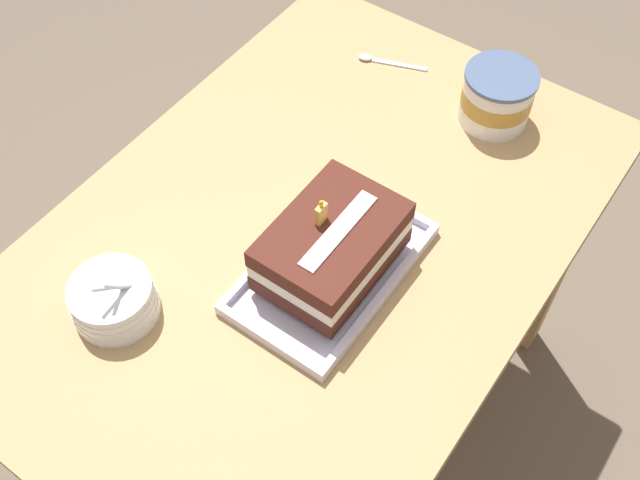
{
  "coord_description": "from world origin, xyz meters",
  "views": [
    {
      "loc": [
        -0.61,
        -0.46,
        1.79
      ],
      "look_at": [
        -0.02,
        -0.04,
        0.79
      ],
      "focal_mm": 43.09,
      "sensor_mm": 36.0,
      "label": 1
    }
  ],
  "objects_px": {
    "bowl_stack": "(113,300)",
    "ice_cream_tub": "(497,97)",
    "foil_tray": "(331,270)",
    "serving_spoon_near_tray": "(378,60)",
    "birthday_cake": "(332,246)"
  },
  "relations": [
    {
      "from": "birthday_cake",
      "to": "ice_cream_tub",
      "type": "distance_m",
      "value": 0.46
    },
    {
      "from": "ice_cream_tub",
      "to": "serving_spoon_near_tray",
      "type": "xyz_separation_m",
      "value": [
        0.01,
        0.26,
        -0.05
      ]
    },
    {
      "from": "birthday_cake",
      "to": "bowl_stack",
      "type": "xyz_separation_m",
      "value": [
        -0.25,
        0.23,
        -0.04
      ]
    },
    {
      "from": "foil_tray",
      "to": "birthday_cake",
      "type": "bearing_deg",
      "value": -90.0
    },
    {
      "from": "serving_spoon_near_tray",
      "to": "foil_tray",
      "type": "bearing_deg",
      "value": -155.6
    },
    {
      "from": "bowl_stack",
      "to": "serving_spoon_near_tray",
      "type": "distance_m",
      "value": 0.72
    },
    {
      "from": "bowl_stack",
      "to": "ice_cream_tub",
      "type": "relative_size",
      "value": 1.0
    },
    {
      "from": "ice_cream_tub",
      "to": "foil_tray",
      "type": "bearing_deg",
      "value": 174.19
    },
    {
      "from": "birthday_cake",
      "to": "serving_spoon_near_tray",
      "type": "relative_size",
      "value": 1.64
    },
    {
      "from": "foil_tray",
      "to": "serving_spoon_near_tray",
      "type": "xyz_separation_m",
      "value": [
        0.47,
        0.21,
        -0.0
      ]
    },
    {
      "from": "bowl_stack",
      "to": "birthday_cake",
      "type": "bearing_deg",
      "value": -42.3
    },
    {
      "from": "foil_tray",
      "to": "ice_cream_tub",
      "type": "height_order",
      "value": "ice_cream_tub"
    },
    {
      "from": "birthday_cake",
      "to": "ice_cream_tub",
      "type": "bearing_deg",
      "value": -5.81
    },
    {
      "from": "birthday_cake",
      "to": "ice_cream_tub",
      "type": "relative_size",
      "value": 1.69
    },
    {
      "from": "birthday_cake",
      "to": "serving_spoon_near_tray",
      "type": "height_order",
      "value": "birthday_cake"
    }
  ]
}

